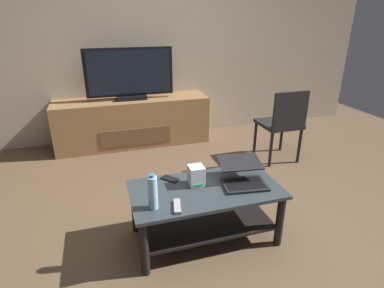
{
  "coord_description": "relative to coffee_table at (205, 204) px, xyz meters",
  "views": [
    {
      "loc": [
        -0.76,
        -2.11,
        1.63
      ],
      "look_at": [
        -0.03,
        0.28,
        0.6
      ],
      "focal_mm": 28.99,
      "sensor_mm": 36.0,
      "label": 1
    }
  ],
  "objects": [
    {
      "name": "television",
      "position": [
        -0.28,
        2.12,
        0.63
      ],
      "size": [
        1.1,
        0.2,
        0.65
      ],
      "color": "black",
      "rests_on": "media_cabinet"
    },
    {
      "name": "coffee_table",
      "position": [
        0.0,
        0.0,
        0.0
      ],
      "size": [
        1.11,
        0.58,
        0.45
      ],
      "color": "#2D383D",
      "rests_on": "ground"
    },
    {
      "name": "dining_chair",
      "position": [
        1.32,
        1.07,
        0.19
      ],
      "size": [
        0.44,
        0.44,
        0.87
      ],
      "color": "black",
      "rests_on": "ground"
    },
    {
      "name": "ground_plane",
      "position": [
        0.08,
        0.22,
        -0.31
      ],
      "size": [
        7.68,
        7.68,
        0.0
      ],
      "primitive_type": "plane",
      "color": "brown"
    },
    {
      "name": "media_cabinet",
      "position": [
        -0.28,
        2.14,
        0.01
      ],
      "size": [
        1.99,
        0.53,
        0.62
      ],
      "color": "olive",
      "rests_on": "ground"
    },
    {
      "name": "tv_remote",
      "position": [
        -0.26,
        -0.19,
        0.15
      ],
      "size": [
        0.08,
        0.17,
        0.02
      ],
      "primitive_type": "cube",
      "rotation": [
        0.0,
        0.0,
        -0.21
      ],
      "color": "#99999E",
      "rests_on": "coffee_table"
    },
    {
      "name": "router_box",
      "position": [
        -0.05,
        0.07,
        0.22
      ],
      "size": [
        0.11,
        0.12,
        0.15
      ],
      "color": "silver",
      "rests_on": "coffee_table"
    },
    {
      "name": "water_bottle_near",
      "position": [
        -0.42,
        -0.14,
        0.26
      ],
      "size": [
        0.06,
        0.06,
        0.25
      ],
      "color": "#99C6E5",
      "rests_on": "coffee_table"
    },
    {
      "name": "cell_phone",
      "position": [
        -0.22,
        0.2,
        0.15
      ],
      "size": [
        0.14,
        0.15,
        0.01
      ],
      "primitive_type": "cube",
      "rotation": [
        0.0,
        0.0,
        0.7
      ],
      "color": "black",
      "rests_on": "coffee_table"
    },
    {
      "name": "laptop",
      "position": [
        0.3,
        0.0,
        0.2
      ],
      "size": [
        0.37,
        0.4,
        0.15
      ],
      "color": "black",
      "rests_on": "coffee_table"
    },
    {
      "name": "back_wall",
      "position": [
        0.08,
        2.46,
        1.09
      ],
      "size": [
        6.4,
        0.12,
        2.8
      ],
      "primitive_type": "cube",
      "color": "#B2A38C",
      "rests_on": "ground"
    }
  ]
}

